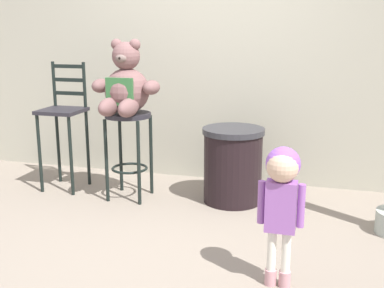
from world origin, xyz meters
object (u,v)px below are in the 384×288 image
Objects in this scene: bar_stool_with_teddy at (129,137)px; trash_bin at (233,165)px; bar_chair_empty at (64,118)px; child_walking at (282,187)px; teddy_bear at (126,87)px.

bar_stool_with_teddy is 1.18× the size of trash_bin.
bar_chair_empty reaches higher than bar_stool_with_teddy.
bar_chair_empty is (-2.23, 1.35, 0.07)m from child_walking.
child_walking is at bearing -39.48° from bar_stool_with_teddy.
child_walking is 0.71× the size of bar_chair_empty.
trash_bin is (-0.56, 1.40, -0.29)m from child_walking.
teddy_bear reaches higher than trash_bin.
child_walking is 1.28× the size of trash_bin.
teddy_bear is at bearing -90.00° from bar_stool_with_teddy.
teddy_bear reaches higher than child_walking.
bar_stool_with_teddy is at bearing -169.52° from child_walking.
trash_bin is at bearing 11.08° from teddy_bear.
bar_stool_with_teddy is 0.47m from teddy_bear.
bar_stool_with_teddy is 1.96m from child_walking.
trash_bin is (0.95, 0.19, -0.70)m from teddy_bear.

